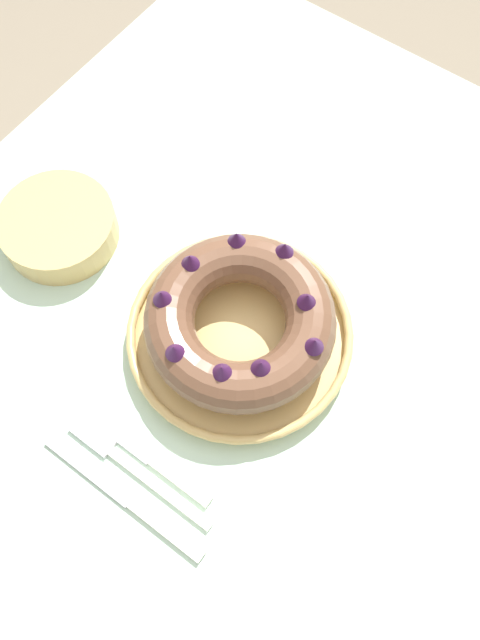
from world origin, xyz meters
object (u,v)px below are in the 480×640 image
serving_dish (240,334)px  serving_knife (134,503)px  cake_knife (154,460)px  bundt_cake (240,320)px  fork (130,465)px  side_bowl (59,227)px

serving_dish → serving_knife: bearing=-174.8°
serving_knife → cake_knife: bearing=7.9°
bundt_cake → cake_knife: size_ratio=1.21×
serving_dish → fork: bearing=177.2°
bundt_cake → fork: bearing=177.2°
serving_knife → cake_knife: same height
cake_knife → serving_knife: bearing=-171.6°
serving_knife → side_bowl: side_bowl is taller
serving_dish → side_bowl: side_bowl is taller
serving_dish → bundt_cake: bearing=101.6°
serving_knife → cake_knife: size_ratio=1.20×
fork → cake_knife: size_ratio=1.08×
serving_knife → bundt_cake: bearing=-0.3°
fork → side_bowl: size_ratio=1.31×
bundt_cake → serving_knife: (-0.25, -0.02, -0.06)m
cake_knife → side_bowl: (0.18, 0.32, 0.02)m
serving_dish → serving_knife: (-0.25, -0.02, -0.01)m
bundt_cake → side_bowl: bundt_cake is taller
cake_knife → side_bowl: side_bowl is taller
fork → serving_knife: (-0.03, -0.03, 0.00)m
bundt_cake → cake_knife: (-0.20, -0.01, -0.06)m
bundt_cake → fork: size_ratio=1.13×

